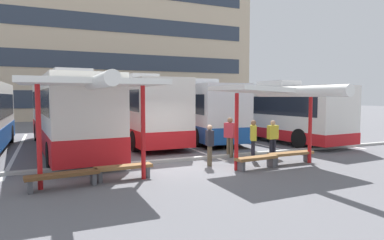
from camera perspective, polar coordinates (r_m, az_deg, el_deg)
name	(u,v)px	position (r m, az deg, el deg)	size (l,w,h in m)	color
ground_plane	(182,166)	(12.61, -1.68, -7.90)	(160.00, 160.00, 0.00)	slate
terminal_building	(85,50)	(45.00, -17.82, 11.34)	(40.99, 12.29, 19.69)	#C6B293
coach_bus_1	(68,114)	(17.36, -20.49, 0.95)	(3.45, 12.18, 3.80)	silver
coach_bus_2	(134,110)	(20.53, -9.89, 1.69)	(2.78, 12.32, 3.83)	silver
coach_bus_3	(193,111)	(21.41, 0.10, 1.53)	(3.32, 11.45, 3.62)	silver
coach_bus_4	(261,112)	(21.46, 11.75, 1.40)	(3.30, 12.21, 3.51)	silver
lane_stripe_1	(18,149)	(18.83, -27.53, -4.37)	(0.16, 14.00, 0.01)	white
lane_stripe_2	(100,144)	(18.97, -15.47, -4.00)	(0.16, 14.00, 0.01)	white
lane_stripe_3	(168,140)	(19.90, -4.07, -3.49)	(0.16, 14.00, 0.01)	white
lane_stripe_4	(227,137)	(21.54, 5.93, -2.93)	(0.16, 14.00, 0.01)	white
lane_stripe_5	(277,134)	(23.74, 14.30, -2.39)	(0.16, 14.00, 0.01)	white
waiting_shelter_0	(94,85)	(9.97, -16.34, 5.79)	(3.98, 4.46, 3.18)	red
bench_0	(63,177)	(10.24, -21.19, -9.01)	(2.04, 0.67, 0.45)	brown
bench_1	(124,169)	(10.80, -11.58, -8.17)	(1.82, 0.51, 0.45)	brown
waiting_shelter_1	(280,93)	(12.51, 14.87, 4.49)	(4.34, 4.57, 2.98)	red
bench_2	(256,160)	(12.29, 10.95, -6.68)	(1.73, 0.60, 0.45)	brown
bench_3	(291,155)	(13.59, 16.57, -5.73)	(1.95, 0.44, 0.45)	brown
platform_kerb	(173,160)	(13.49, -3.24, -6.85)	(44.00, 0.24, 0.12)	#ADADA8
waiting_passenger_0	(253,137)	(13.90, 10.41, -2.89)	(0.42, 0.52, 1.65)	black
waiting_passenger_1	(230,134)	(14.38, 6.49, -2.43)	(0.40, 0.54, 1.71)	brown
waiting_passenger_2	(273,136)	(14.73, 13.62, -2.70)	(0.46, 0.22, 1.59)	black
waiting_passenger_3	(210,143)	(12.55, 3.03, -3.87)	(0.31, 0.48, 1.55)	brown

